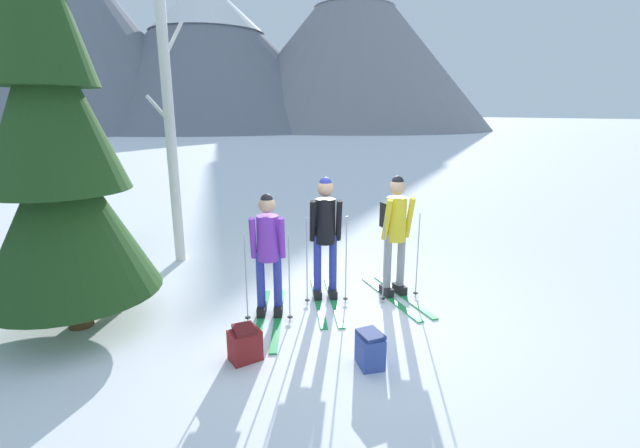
# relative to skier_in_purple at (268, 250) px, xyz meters

# --- Properties ---
(ground_plane) EXTENTS (400.00, 400.00, 0.00)m
(ground_plane) POSITION_rel_skier_in_purple_xyz_m (0.80, -0.02, -0.91)
(ground_plane) COLOR white
(skier_in_purple) EXTENTS (0.96, 1.75, 1.63)m
(skier_in_purple) POSITION_rel_skier_in_purple_xyz_m (0.00, 0.00, 0.00)
(skier_in_purple) COLOR green
(skier_in_purple) RESTS_ON ground
(skier_in_black) EXTENTS (0.84, 1.72, 1.76)m
(skier_in_black) POSITION_rel_skier_in_purple_xyz_m (0.89, 0.21, 0.09)
(skier_in_black) COLOR green
(skier_in_black) RESTS_ON ground
(skier_in_yellow) EXTENTS (0.61, 1.64, 1.76)m
(skier_in_yellow) POSITION_rel_skier_in_purple_xyz_m (1.85, -0.09, 0.09)
(skier_in_yellow) COLOR green
(skier_in_yellow) RESTS_ON ground
(pine_tree_near) EXTENTS (1.85, 1.85, 4.46)m
(pine_tree_near) POSITION_rel_skier_in_purple_xyz_m (-2.67, 4.20, 1.14)
(pine_tree_near) COLOR #51381E
(pine_tree_near) RESTS_ON ground
(pine_tree_far) EXTENTS (2.01, 2.01, 4.86)m
(pine_tree_far) POSITION_rel_skier_in_purple_xyz_m (-2.26, 0.67, 1.32)
(pine_tree_far) COLOR #51381E
(pine_tree_far) RESTS_ON ground
(birch_tree_tall) EXTENTS (0.73, 0.62, 5.36)m
(birch_tree_tall) POSITION_rel_skier_in_purple_xyz_m (-0.81, 2.80, 1.79)
(birch_tree_tall) COLOR silver
(birch_tree_tall) RESTS_ON ground
(backpack_on_snow_front) EXTENTS (0.30, 0.36, 0.38)m
(backpack_on_snow_front) POSITION_rel_skier_in_purple_xyz_m (0.60, -1.57, -0.72)
(backpack_on_snow_front) COLOR #384C99
(backpack_on_snow_front) RESTS_ON ground
(backpack_on_snow_beside) EXTENTS (0.35, 0.29, 0.38)m
(backpack_on_snow_beside) POSITION_rel_skier_in_purple_xyz_m (-0.57, -0.93, -0.72)
(backpack_on_snow_beside) COLOR maroon
(backpack_on_snow_beside) RESTS_ON ground
(mountain_ridge_distant) EXTENTS (100.83, 54.62, 29.81)m
(mountain_ridge_distant) POSITION_rel_skier_in_purple_xyz_m (5.97, 67.61, 11.80)
(mountain_ridge_distant) COLOR slate
(mountain_ridge_distant) RESTS_ON ground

